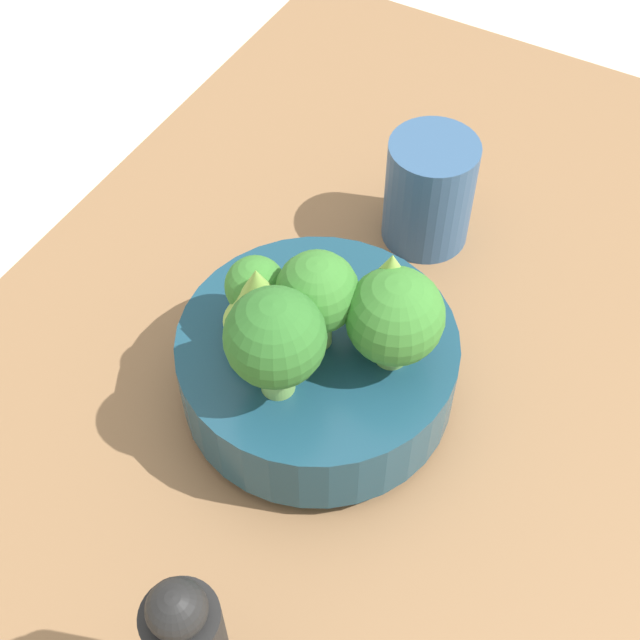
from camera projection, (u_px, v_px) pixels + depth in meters
The scene contains 10 objects.
ground_plane at pixel (344, 430), 0.73m from camera, with size 6.00×6.00×0.00m, color beige.
table at pixel (344, 419), 0.72m from camera, with size 1.07×0.67×0.03m.
bowl at pixel (320, 362), 0.68m from camera, with size 0.21×0.21×0.08m.
romanesco_piece_near at pixel (390, 287), 0.62m from camera, with size 0.06×0.06×0.09m.
broccoli_floret_back at pixel (256, 289), 0.64m from camera, with size 0.04×0.04×0.06m.
romanesco_piece_far at pixel (258, 299), 0.62m from camera, with size 0.05×0.05×0.08m.
broccoli_floret_front at pixel (395, 317), 0.61m from camera, with size 0.07×0.07×0.08m.
broccoli_floret_left at pixel (275, 340), 0.59m from camera, with size 0.07×0.07×0.09m.
broccoli_floret_center at pixel (320, 291), 0.62m from camera, with size 0.06×0.06×0.09m.
cup at pixel (429, 192), 0.79m from camera, with size 0.08×0.08×0.10m.
Camera 1 is at (-0.34, -0.17, 0.63)m, focal length 50.00 mm.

